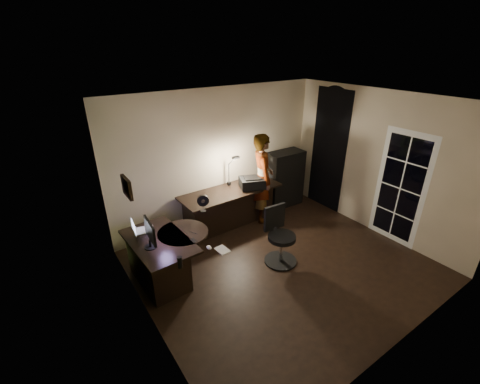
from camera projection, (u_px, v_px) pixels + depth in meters
floor at (282, 265)px, 5.44m from camera, size 4.50×4.00×0.01m
ceiling at (294, 102)px, 4.29m from camera, size 4.50×4.00×0.01m
wall_back at (219, 157)px, 6.36m from camera, size 4.50×0.01×2.70m
wall_front at (416, 260)px, 3.37m from camera, size 4.50×0.01×2.70m
wall_left at (142, 241)px, 3.71m from camera, size 0.01×4.00×2.70m
wall_right at (377, 164)px, 6.03m from camera, size 0.01×4.00×2.70m
green_wall_overlay at (143, 240)px, 3.71m from camera, size 0.00×4.00×2.70m
arched_doorway at (329, 151)px, 6.90m from camera, size 0.01×0.90×2.60m
french_door at (400, 188)px, 5.74m from camera, size 0.02×0.92×2.10m
framed_picture at (127, 187)px, 3.85m from camera, size 0.04×0.30×0.25m
desk_left at (161, 260)px, 4.96m from camera, size 0.85×1.32×0.74m
desk_right at (231, 208)px, 6.48m from camera, size 2.08×0.76×0.78m
cabinet at (284, 179)px, 7.22m from camera, size 0.85×0.44×1.26m
laptop_stand at (144, 234)px, 4.87m from camera, size 0.29×0.26×0.10m
laptop at (143, 225)px, 4.81m from camera, size 0.37×0.36×0.21m
monitor at (150, 238)px, 4.57m from camera, size 0.13×0.47×0.31m
mouse at (209, 248)px, 4.60m from camera, size 0.09×0.12×0.04m
phone at (194, 240)px, 4.79m from camera, size 0.08×0.14×0.01m
pen at (194, 233)px, 4.98m from camera, size 0.07×0.13×0.01m
speaker at (180, 262)px, 4.19m from camera, size 0.07×0.07×0.17m
notepad at (222, 250)px, 4.57m from camera, size 0.16×0.22×0.01m
desk_fan at (203, 203)px, 5.44m from camera, size 0.23×0.18×0.31m
headphones at (262, 181)px, 6.57m from camera, size 0.23×0.14×0.10m
printer at (252, 182)px, 6.38m from camera, size 0.59×0.53×0.21m
desk_lamp at (229, 168)px, 6.37m from camera, size 0.22×0.35×0.72m
office_chair at (282, 237)px, 5.31m from camera, size 0.58×0.58×0.99m
person at (262, 178)px, 6.48m from camera, size 0.67×0.78×1.85m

